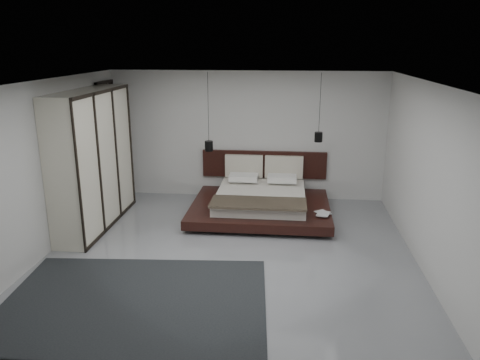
# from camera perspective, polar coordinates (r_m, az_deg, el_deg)

# --- Properties ---
(floor) EXTENTS (6.00, 6.00, 0.00)m
(floor) POSITION_cam_1_polar(r_m,az_deg,el_deg) (7.90, -1.17, -8.75)
(floor) COLOR gray
(floor) RESTS_ON ground
(ceiling) EXTENTS (6.00, 6.00, 0.00)m
(ceiling) POSITION_cam_1_polar(r_m,az_deg,el_deg) (7.18, -1.30, 11.96)
(ceiling) COLOR white
(ceiling) RESTS_ON wall_back
(wall_back) EXTENTS (6.00, 0.00, 6.00)m
(wall_back) POSITION_cam_1_polar(r_m,az_deg,el_deg) (10.33, 0.86, 5.43)
(wall_back) COLOR silver
(wall_back) RESTS_ON floor
(wall_front) EXTENTS (6.00, 0.00, 6.00)m
(wall_front) POSITION_cam_1_polar(r_m,az_deg,el_deg) (4.63, -5.94, -8.59)
(wall_front) COLOR silver
(wall_front) RESTS_ON floor
(wall_left) EXTENTS (0.00, 6.00, 6.00)m
(wall_left) POSITION_cam_1_polar(r_m,az_deg,el_deg) (8.33, -22.16, 1.59)
(wall_left) COLOR silver
(wall_left) RESTS_ON floor
(wall_right) EXTENTS (0.00, 6.00, 6.00)m
(wall_right) POSITION_cam_1_polar(r_m,az_deg,el_deg) (7.65, 21.66, 0.42)
(wall_right) COLOR silver
(wall_right) RESTS_ON floor
(lattice_screen) EXTENTS (0.05, 0.90, 2.60)m
(lattice_screen) POSITION_cam_1_polar(r_m,az_deg,el_deg) (10.50, -15.72, 4.45)
(lattice_screen) COLOR black
(lattice_screen) RESTS_ON floor
(bed) EXTENTS (2.74, 2.38, 1.07)m
(bed) POSITION_cam_1_polar(r_m,az_deg,el_deg) (9.53, 2.56, -2.45)
(bed) COLOR black
(bed) RESTS_ON floor
(book_lower) EXTENTS (0.33, 0.35, 0.03)m
(book_lower) POSITION_cam_1_polar(r_m,az_deg,el_deg) (8.93, 9.55, -4.10)
(book_lower) COLOR #99724C
(book_lower) RESTS_ON bed
(book_upper) EXTENTS (0.29, 0.35, 0.02)m
(book_upper) POSITION_cam_1_polar(r_m,az_deg,el_deg) (8.89, 9.44, -4.01)
(book_upper) COLOR #99724C
(book_upper) RESTS_ON book_lower
(pendant_left) EXTENTS (0.17, 0.17, 1.61)m
(pendant_left) POSITION_cam_1_polar(r_m,az_deg,el_deg) (9.80, -3.81, 4.20)
(pendant_left) COLOR black
(pendant_left) RESTS_ON ceiling
(pendant_right) EXTENTS (0.16, 0.16, 1.37)m
(pendant_right) POSITION_cam_1_polar(r_m,az_deg,el_deg) (9.63, 9.54, 5.23)
(pendant_right) COLOR black
(pendant_right) RESTS_ON ceiling
(wardrobe) EXTENTS (0.61, 2.60, 2.55)m
(wardrobe) POSITION_cam_1_polar(r_m,az_deg,el_deg) (9.10, -17.53, 2.40)
(wardrobe) COLOR beige
(wardrobe) RESTS_ON floor
(rug) EXTENTS (3.69, 2.76, 0.02)m
(rug) POSITION_cam_1_polar(r_m,az_deg,el_deg) (6.65, -12.70, -14.23)
(rug) COLOR black
(rug) RESTS_ON floor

